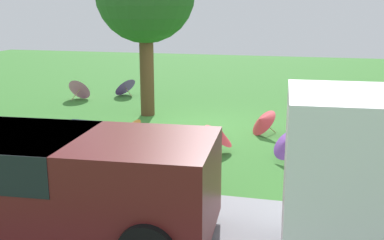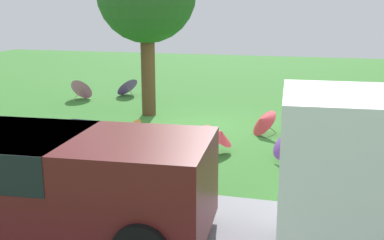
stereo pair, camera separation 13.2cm
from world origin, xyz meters
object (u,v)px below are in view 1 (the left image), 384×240
Objects in this scene: parasol_pink_1 at (350,96)px; parasol_purple_0 at (289,142)px; van_dark at (47,176)px; parasol_pink_0 at (81,88)px; parasol_red_0 at (262,121)px; parasol_red_1 at (220,134)px; parasol_purple_1 at (124,86)px; parasol_orange_0 at (128,130)px; park_bench at (108,140)px.

parasol_purple_0 is at bearing 74.92° from parasol_pink_1.
van_dark is 11.71m from parasol_pink_1.
parasol_red_0 is at bearing 154.76° from parasol_pink_0.
van_dark is at bearing 69.33° from parasol_red_1.
parasol_pink_1 is 8.18m from parasol_purple_1.
parasol_orange_0 is at bearing -82.67° from van_dark.
parasol_red_1 is at bearing -13.23° from parasol_purple_0.
parasol_red_1 is (-2.32, 0.07, 0.07)m from parasol_orange_0.
park_bench is 1.73× the size of parasol_pink_0.
parasol_red_1 is at bearing 61.20° from parasol_pink_1.
parasol_pink_0 is at bearing 39.08° from parasol_purple_1.
van_dark reaches higher than parasol_red_1.
park_bench is 1.50× the size of parasol_purple_0.
park_bench is at bearing 44.11° from parasol_red_0.
park_bench is at bearing 121.79° from parasol_pink_0.
parasol_pink_0 is at bearing -58.21° from park_bench.
parasol_red_0 is at bearing -135.89° from park_bench.
park_bench is at bearing 26.67° from parasol_red_1.
parasol_purple_0 is at bearing -128.21° from van_dark.
parasol_purple_0 reaches higher than parasol_red_0.
parasol_orange_0 is (0.60, -4.64, -0.53)m from van_dark.
parasol_pink_1 is at bearing -128.04° from park_bench.
park_bench is 4.28m from parasol_red_0.
park_bench is 1.65× the size of parasol_orange_0.
parasol_orange_0 is (0.02, -1.22, -0.08)m from park_bench.
parasol_purple_0 is 1.31× the size of parasol_red_1.
parasol_purple_1 is (6.47, -6.51, -0.09)m from parasol_purple_0.
parasol_red_0 is 0.95× the size of parasol_purple_1.
parasol_pink_0 is 0.95× the size of parasol_orange_0.
parasol_orange_0 is at bearing -1.68° from parasol_red_1.
park_bench is at bearing 109.52° from parasol_purple_1.
park_bench is 1.96× the size of parasol_red_1.
park_bench is at bearing -80.44° from van_dark.
parasol_purple_1 is (2.57, -6.08, -0.01)m from parasol_orange_0.
parasol_pink_1 is (-5.02, -10.56, -0.52)m from van_dark.
parasol_red_0 is 2.34m from parasol_purple_0.
parasol_orange_0 is (5.62, 5.93, -0.01)m from parasol_pink_1.
park_bench is 1.23m from parasol_orange_0.
parasol_purple_0 is 0.99× the size of parasol_purple_1.
parasol_purple_0 is at bearing 173.57° from parasol_orange_0.
parasol_purple_0 is (1.72, 6.37, 0.07)m from parasol_pink_1.
van_dark is at bearing 51.79° from parasol_purple_0.
parasol_purple_1 reaches higher than parasol_red_0.
parasol_pink_0 is at bearing -65.28° from van_dark.
parasol_red_0 is at bearing -111.33° from van_dark.
parasol_purple_0 reaches higher than parasol_orange_0.
parasol_pink_0 reaches higher than parasol_red_1.
parasol_orange_0 is at bearing 112.90° from parasol_purple_1.
parasol_red_1 is at bearing -110.67° from van_dark.
van_dark reaches higher than park_bench.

